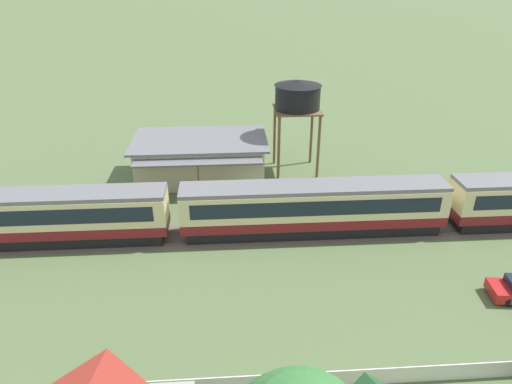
% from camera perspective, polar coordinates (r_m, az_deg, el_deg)
% --- Properties ---
extents(ground_plane, '(600.00, 600.00, 0.00)m').
position_cam_1_polar(ground_plane, '(37.03, 9.36, -4.43)').
color(ground_plane, '#566B42').
extents(passenger_train, '(62.84, 2.84, 4.13)m').
position_cam_1_polar(passenger_train, '(35.14, 7.62, -1.80)').
color(passenger_train, maroon).
rests_on(passenger_train, ground_plane).
extents(railway_track, '(104.15, 3.60, 0.04)m').
position_cam_1_polar(railway_track, '(37.11, 12.86, -4.69)').
color(railway_track, '#665B51').
rests_on(railway_track, ground_plane).
extents(station_building, '(12.82, 8.94, 3.92)m').
position_cam_1_polar(station_building, '(44.81, -6.93, 4.27)').
color(station_building, beige).
rests_on(station_building, ground_plane).
extents(water_tower, '(4.50, 4.50, 9.19)m').
position_cam_1_polar(water_tower, '(44.35, 5.22, 11.78)').
color(water_tower, brown).
rests_on(water_tower, ground_plane).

